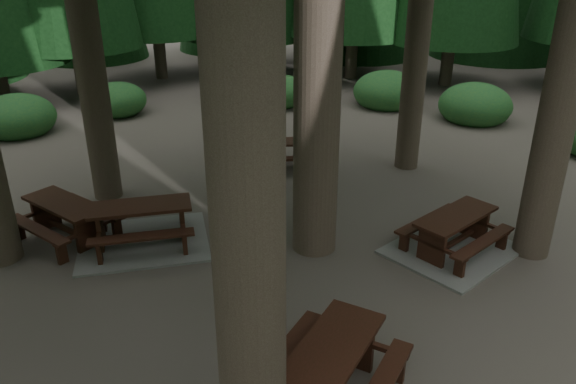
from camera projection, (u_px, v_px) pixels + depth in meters
ground at (288, 264)px, 10.47m from camera, size 80.00×80.00×0.00m
picnic_table_a at (453, 239)px, 10.79m from camera, size 2.48×2.11×0.79m
picnic_table_b at (66, 215)px, 11.14m from camera, size 1.94×2.19×0.81m
picnic_table_c at (143, 230)px, 11.06m from camera, size 3.12×2.90×0.84m
picnic_table_d at (291, 149)px, 14.81m from camera, size 2.04×1.95×0.69m
picnic_table_e at (329, 367)px, 7.13m from camera, size 2.49×2.30×0.87m
shrub_ring at (293, 220)px, 11.24m from camera, size 23.86×24.64×1.49m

